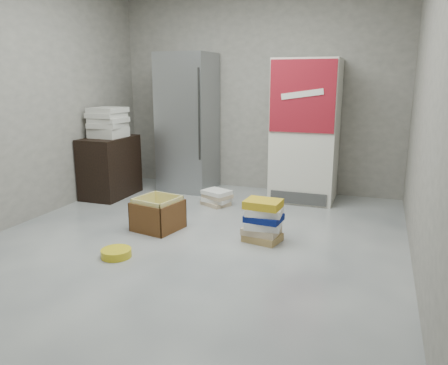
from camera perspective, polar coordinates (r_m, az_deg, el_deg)
ground at (r=4.16m, az=-5.28°, el=-8.59°), size 5.00×5.00×0.00m
room_shell at (r=3.87m, az=-5.88°, el=16.93°), size 4.04×5.04×2.82m
steel_fridge at (r=6.20m, az=-4.71°, el=7.77°), size 0.70×0.72×1.90m
coke_cooler at (r=5.72m, az=10.61°, el=6.66°), size 0.80×0.73×1.80m
wood_shelf at (r=6.06m, az=-14.66°, el=1.98°), size 0.50×0.80×0.80m
supply_box_stack at (r=5.97m, az=-14.93°, el=7.59°), size 0.44×0.44×0.39m
phonebook_stack_main at (r=4.27m, az=5.13°, el=-4.99°), size 0.39×0.33×0.42m
phonebook_stack_side at (r=5.49m, az=-0.96°, el=-1.99°), size 0.43×0.38×0.20m
cardboard_box at (r=4.67m, az=-8.62°, el=-4.35°), size 0.51×0.51×0.35m
bucket_lid at (r=4.07m, az=-13.89°, el=-8.94°), size 0.33×0.33×0.07m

